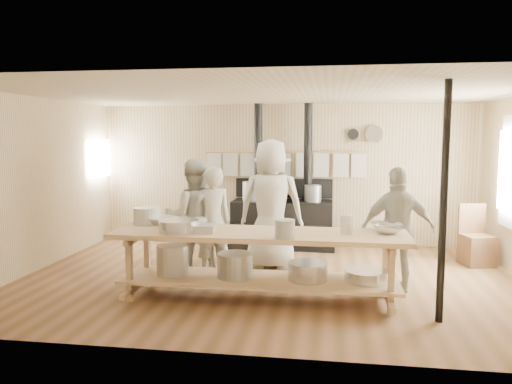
% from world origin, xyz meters
% --- Properties ---
extents(ground, '(7.00, 7.00, 0.00)m').
position_xyz_m(ground, '(0.00, 0.00, 0.00)').
color(ground, brown).
rests_on(ground, ground).
extents(room_shell, '(7.00, 7.00, 7.00)m').
position_xyz_m(room_shell, '(0.00, 0.00, 1.62)').
color(room_shell, tan).
rests_on(room_shell, ground).
extents(left_opening, '(0.00, 0.90, 0.90)m').
position_xyz_m(left_opening, '(-3.45, 2.00, 1.60)').
color(left_opening, white).
rests_on(left_opening, ground).
extents(stove, '(1.90, 0.75, 2.60)m').
position_xyz_m(stove, '(-0.01, 2.12, 0.52)').
color(stove, black).
rests_on(stove, ground).
extents(towel_rail, '(3.00, 0.04, 0.47)m').
position_xyz_m(towel_rail, '(-0.00, 2.40, 1.55)').
color(towel_rail, tan).
rests_on(towel_rail, ground).
extents(back_wall_shelf, '(0.63, 0.14, 0.32)m').
position_xyz_m(back_wall_shelf, '(1.46, 2.43, 2.00)').
color(back_wall_shelf, tan).
rests_on(back_wall_shelf, ground).
extents(prep_table, '(3.60, 0.90, 0.85)m').
position_xyz_m(prep_table, '(-0.01, -0.90, 0.52)').
color(prep_table, tan).
rests_on(prep_table, ground).
extents(support_post, '(0.08, 0.08, 2.60)m').
position_xyz_m(support_post, '(2.05, -1.35, 1.30)').
color(support_post, black).
rests_on(support_post, ground).
extents(cook_far_left, '(0.69, 0.61, 1.59)m').
position_xyz_m(cook_far_left, '(-0.81, 0.05, 0.79)').
color(cook_far_left, beige).
rests_on(cook_far_left, ground).
extents(cook_left, '(0.97, 0.86, 1.68)m').
position_xyz_m(cook_left, '(-1.12, 0.13, 0.84)').
color(cook_left, beige).
rests_on(cook_left, ground).
extents(cook_center, '(0.97, 0.63, 1.97)m').
position_xyz_m(cook_center, '(-0.02, 0.57, 0.99)').
color(cook_center, beige).
rests_on(cook_center, ground).
extents(cook_right, '(0.99, 0.50, 1.62)m').
position_xyz_m(cook_right, '(1.73, -0.30, 0.81)').
color(cook_right, beige).
rests_on(cook_right, ground).
extents(cook_by_window, '(1.28, 0.88, 1.83)m').
position_xyz_m(cook_by_window, '(-0.17, 1.95, 0.91)').
color(cook_by_window, beige).
rests_on(cook_by_window, ground).
extents(chair, '(0.54, 0.54, 0.95)m').
position_xyz_m(chair, '(3.15, 1.27, 0.28)').
color(chair, '#4E301F').
rests_on(chair, ground).
extents(bowl_white_a, '(0.52, 0.52, 0.10)m').
position_xyz_m(bowl_white_a, '(-1.37, -0.57, 0.90)').
color(bowl_white_a, silver).
rests_on(bowl_white_a, prep_table).
extents(bowl_steel_a, '(0.49, 0.49, 0.11)m').
position_xyz_m(bowl_steel_a, '(-1.55, -0.57, 0.90)').
color(bowl_steel_a, silver).
rests_on(bowl_steel_a, prep_table).
extents(bowl_white_b, '(0.43, 0.43, 0.09)m').
position_xyz_m(bowl_white_b, '(1.55, -0.57, 0.90)').
color(bowl_white_b, silver).
rests_on(bowl_white_b, prep_table).
extents(bowl_steel_b, '(0.36, 0.36, 0.10)m').
position_xyz_m(bowl_steel_b, '(1.55, -0.79, 0.90)').
color(bowl_steel_b, silver).
rests_on(bowl_steel_b, prep_table).
extents(roasting_pan, '(0.45, 0.33, 0.09)m').
position_xyz_m(roasting_pan, '(-0.74, -1.03, 0.90)').
color(roasting_pan, '#B2B2B7').
rests_on(roasting_pan, prep_table).
extents(mixing_bowl_large, '(0.64, 0.64, 0.15)m').
position_xyz_m(mixing_bowl_large, '(-0.96, -1.08, 0.93)').
color(mixing_bowl_large, silver).
rests_on(mixing_bowl_large, prep_table).
extents(bucket_galv, '(0.27, 0.27, 0.21)m').
position_xyz_m(bucket_galv, '(0.35, -1.23, 0.96)').
color(bucket_galv, gray).
rests_on(bucket_galv, prep_table).
extents(deep_bowl_enamel, '(0.44, 0.44, 0.22)m').
position_xyz_m(deep_bowl_enamel, '(-1.55, -0.57, 0.96)').
color(deep_bowl_enamel, silver).
rests_on(deep_bowl_enamel, prep_table).
extents(pitcher, '(0.15, 0.15, 0.23)m').
position_xyz_m(pitcher, '(1.05, -0.88, 0.96)').
color(pitcher, silver).
rests_on(pitcher, prep_table).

